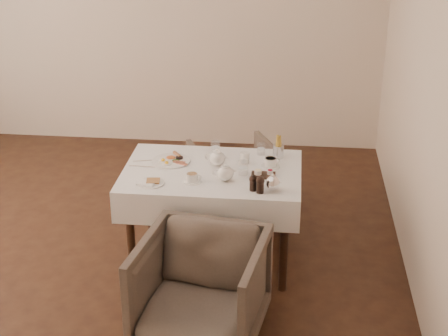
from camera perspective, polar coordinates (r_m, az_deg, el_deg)
table at (r=4.98m, az=-0.99°, el=-1.39°), size 1.28×0.88×0.75m
armchair_near at (r=4.33m, az=-1.94°, el=-10.13°), size 0.86×0.88×0.70m
armchair_far at (r=5.81m, az=0.95°, el=-1.03°), size 0.90×0.91×0.63m
breakfast_plate at (r=5.09m, az=-4.37°, el=0.65°), size 0.28×0.28×0.04m
side_plate at (r=4.75m, az=-6.15°, el=-1.22°), size 0.19×0.18×0.02m
teapot_centre at (r=4.98m, az=-0.59°, el=0.92°), size 0.18×0.15×0.13m
teapot_front at (r=4.75m, az=0.10°, el=-0.34°), size 0.19×0.16×0.13m
creamer at (r=5.04m, az=1.74°, el=0.89°), size 0.07×0.07×0.08m
teacup_near at (r=4.75m, az=-2.67°, el=-0.84°), size 0.13×0.13×0.06m
teacup_far at (r=4.99m, az=3.89°, el=0.43°), size 0.14×0.14×0.07m
glass_left at (r=5.20m, az=-0.71°, el=1.72°), size 0.07×0.07×0.10m
glass_mid at (r=4.85m, az=1.60°, el=0.02°), size 0.09×0.09×0.10m
glass_right at (r=5.19m, az=3.10°, el=1.59°), size 0.08×0.08×0.09m
condiment_board at (r=4.84m, az=3.27°, el=-0.53°), size 0.17×0.11×0.04m
pepper_mill_left at (r=4.61m, az=2.43°, el=-1.24°), size 0.06×0.06×0.11m
pepper_mill_right at (r=4.58m, az=3.03°, el=-1.40°), size 0.08×0.08×0.12m
silver_pot at (r=4.62m, az=4.06°, el=-1.17°), size 0.14×0.13×0.13m
fries_cup at (r=5.13m, az=4.54°, el=1.69°), size 0.08×0.08×0.18m
cutlery_fork at (r=5.12m, az=-6.54°, el=0.61°), size 0.19×0.06×0.00m
cutlery_knife at (r=5.02m, az=-6.84°, el=0.13°), size 0.19×0.02×0.00m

